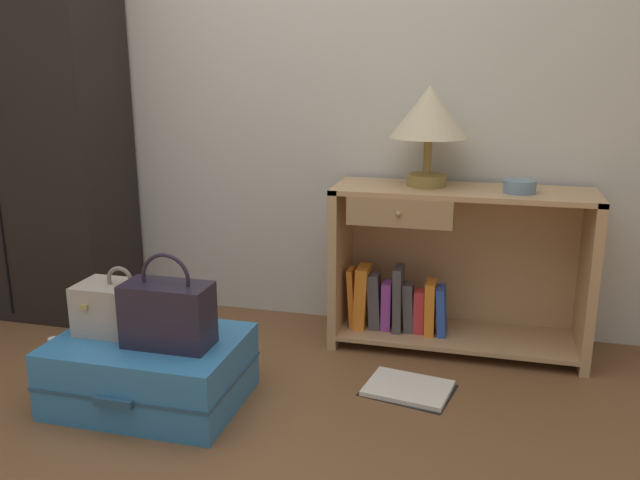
# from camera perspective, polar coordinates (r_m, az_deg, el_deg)

# --- Properties ---
(back_wall) EXTENTS (6.40, 0.10, 2.60)m
(back_wall) POSITION_cam_1_polar(r_m,az_deg,el_deg) (3.18, -1.71, 16.31)
(back_wall) COLOR beige
(back_wall) RESTS_ON ground_plane
(wardrobe) EXTENTS (0.94, 0.47, 2.08)m
(wardrobe) POSITION_cam_1_polar(r_m,az_deg,el_deg) (3.55, -24.62, 10.66)
(wardrobe) COLOR black
(wardrobe) RESTS_ON ground_plane
(bookshelf) EXTENTS (1.10, 0.38, 0.72)m
(bookshelf) POSITION_cam_1_polar(r_m,az_deg,el_deg) (2.95, 10.98, -2.55)
(bookshelf) COLOR tan
(bookshelf) RESTS_ON ground_plane
(table_lamp) EXTENTS (0.33, 0.33, 0.43)m
(table_lamp) POSITION_cam_1_polar(r_m,az_deg,el_deg) (2.84, 9.50, 10.62)
(table_lamp) COLOR olive
(table_lamp) RESTS_ON bookshelf
(bowl) EXTENTS (0.13, 0.13, 0.05)m
(bowl) POSITION_cam_1_polar(r_m,az_deg,el_deg) (2.80, 16.99, 4.48)
(bowl) COLOR slate
(bowl) RESTS_ON bookshelf
(suitcase_large) EXTENTS (0.69, 0.51, 0.26)m
(suitcase_large) POSITION_cam_1_polar(r_m,az_deg,el_deg) (2.57, -14.53, -10.89)
(suitcase_large) COLOR teal
(suitcase_large) RESTS_ON ground_plane
(train_case) EXTENTS (0.33, 0.20, 0.26)m
(train_case) POSITION_cam_1_polar(r_m,az_deg,el_deg) (2.56, -16.84, -5.70)
(train_case) COLOR #A89E8E
(train_case) RESTS_ON suitcase_large
(handbag) EXTENTS (0.31, 0.16, 0.34)m
(handbag) POSITION_cam_1_polar(r_m,az_deg,el_deg) (2.39, -13.11, -6.24)
(handbag) COLOR #231E2D
(handbag) RESTS_ON suitcase_large
(bottle) EXTENTS (0.07, 0.07, 0.20)m
(bottle) POSITION_cam_1_polar(r_m,az_deg,el_deg) (2.83, -22.02, -9.88)
(bottle) COLOR white
(bottle) RESTS_ON ground_plane
(open_book_on_floor) EXTENTS (0.38, 0.32, 0.02)m
(open_book_on_floor) POSITION_cam_1_polar(r_m,az_deg,el_deg) (2.63, 7.68, -12.71)
(open_book_on_floor) COLOR white
(open_book_on_floor) RESTS_ON ground_plane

